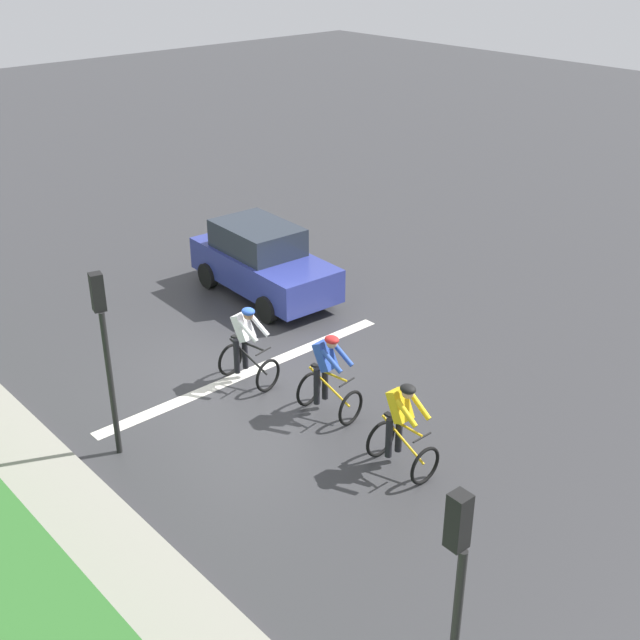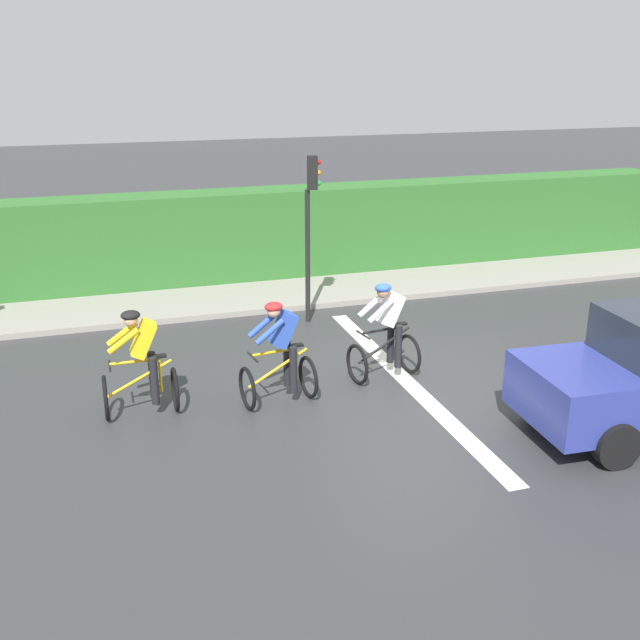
% 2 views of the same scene
% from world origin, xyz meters
% --- Properties ---
extents(ground_plane, '(80.00, 80.00, 0.00)m').
position_xyz_m(ground_plane, '(0.00, 0.00, 0.00)').
color(ground_plane, '#333335').
extents(sidewalk_kerb, '(2.80, 23.64, 0.12)m').
position_xyz_m(sidewalk_kerb, '(5.46, 2.00, 0.06)').
color(sidewalk_kerb, gray).
rests_on(sidewalk_kerb, ground).
extents(stone_wall_low, '(0.44, 23.64, 0.45)m').
position_xyz_m(stone_wall_low, '(6.36, 2.00, 0.22)').
color(stone_wall_low, gray).
rests_on(stone_wall_low, ground).
extents(hedge_wall, '(1.10, 23.64, 2.18)m').
position_xyz_m(hedge_wall, '(6.66, 2.00, 1.09)').
color(hedge_wall, '#2D6628').
rests_on(hedge_wall, ground).
extents(road_marking_stop_line, '(7.00, 0.30, 0.01)m').
position_xyz_m(road_marking_stop_line, '(0.00, 0.15, 0.00)').
color(road_marking_stop_line, silver).
rests_on(road_marking_stop_line, ground).
extents(cyclist_lead, '(0.69, 1.08, 1.66)m').
position_xyz_m(cyclist_lead, '(0.07, 4.43, 0.80)').
color(cyclist_lead, black).
rests_on(cyclist_lead, ground).
extents(cyclist_second, '(0.82, 1.16, 1.66)m').
position_xyz_m(cyclist_second, '(-0.16, 2.36, 0.80)').
color(cyclist_second, black).
rests_on(cyclist_second, ground).
extents(cyclist_mid, '(0.85, 1.18, 1.66)m').
position_xyz_m(cyclist_mid, '(0.25, 0.43, 0.80)').
color(cyclist_mid, black).
rests_on(cyclist_mid, ground).
extents(traffic_light_near_crossing, '(0.24, 0.31, 3.34)m').
position_xyz_m(traffic_light_near_crossing, '(3.36, 0.80, 2.22)').
color(traffic_light_near_crossing, black).
rests_on(traffic_light_near_crossing, ground).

